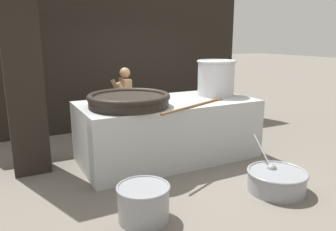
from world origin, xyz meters
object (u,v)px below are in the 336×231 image
(giant_wok_near, at_px, (129,100))
(prep_bowl_meat, at_px, (144,201))
(cook, at_px, (125,102))
(stock_pot, at_px, (216,77))

(giant_wok_near, xyz_separation_m, prep_bowl_meat, (-0.43, -1.54, -0.91))
(cook, bearing_deg, giant_wok_near, 76.50)
(cook, height_order, prep_bowl_meat, cook)
(giant_wok_near, height_order, prep_bowl_meat, giant_wok_near)
(giant_wok_near, distance_m, cook, 1.50)
(stock_pot, bearing_deg, cook, 139.58)
(giant_wok_near, bearing_deg, prep_bowl_meat, -105.65)
(stock_pot, height_order, cook, stock_pot)
(giant_wok_near, xyz_separation_m, stock_pot, (1.82, 0.23, 0.23))
(stock_pot, xyz_separation_m, prep_bowl_meat, (-2.25, -1.76, -1.14))
(giant_wok_near, bearing_deg, stock_pot, 7.06)
(stock_pot, bearing_deg, giant_wok_near, -172.94)
(cook, bearing_deg, prep_bowl_meat, 77.59)
(stock_pot, bearing_deg, prep_bowl_meat, -141.90)
(giant_wok_near, relative_size, stock_pot, 1.80)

